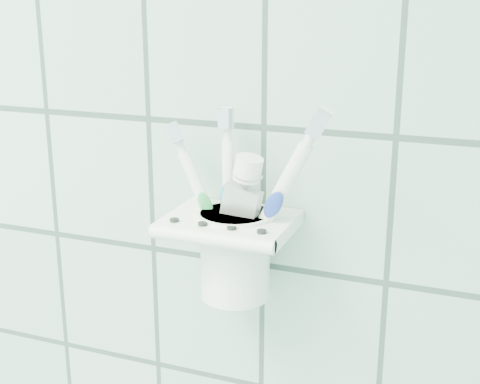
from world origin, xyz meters
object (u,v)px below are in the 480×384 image
object	(u,v)px
toothbrush_pink	(240,203)
toothpaste_tube	(226,209)
cup	(235,251)
toothbrush_blue	(228,199)
holder_bracket	(231,224)
toothbrush_orange	(230,182)

from	to	relation	value
toothbrush_pink	toothpaste_tube	bearing A→B (deg)	138.92
cup	toothbrush_blue	distance (m)	0.05
toothbrush_pink	toothbrush_blue	size ratio (longest dim) A/B	0.98
toothbrush_blue	holder_bracket	bearing A→B (deg)	-53.05
toothbrush_pink	toothbrush_blue	xyz separation A→B (m)	(-0.02, 0.01, 0.00)
holder_bracket	toothpaste_tube	xyz separation A→B (m)	(-0.01, 0.01, 0.01)
toothbrush_blue	toothbrush_orange	xyz separation A→B (m)	(0.00, -0.00, 0.02)
cup	toothpaste_tube	world-z (taller)	toothpaste_tube
cup	toothbrush_blue	bearing A→B (deg)	150.01
toothpaste_tube	holder_bracket	bearing A→B (deg)	-29.37
toothbrush_orange	toothpaste_tube	size ratio (longest dim) A/B	1.42
toothbrush_pink	toothbrush_blue	distance (m)	0.02
toothbrush_pink	toothpaste_tube	distance (m)	0.02
holder_bracket	toothpaste_tube	distance (m)	0.02
holder_bracket	toothpaste_tube	world-z (taller)	toothpaste_tube
holder_bracket	toothbrush_orange	distance (m)	0.04
toothbrush_pink	cup	bearing A→B (deg)	140.02
holder_bracket	cup	bearing A→B (deg)	50.35
holder_bracket	toothbrush_blue	size ratio (longest dim) A/B	0.68
toothbrush_pink	toothbrush_orange	xyz separation A→B (m)	(-0.01, 0.01, 0.02)
cup	toothbrush_orange	xyz separation A→B (m)	(-0.01, 0.01, 0.07)
toothbrush_pink	holder_bracket	bearing A→B (deg)	166.11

